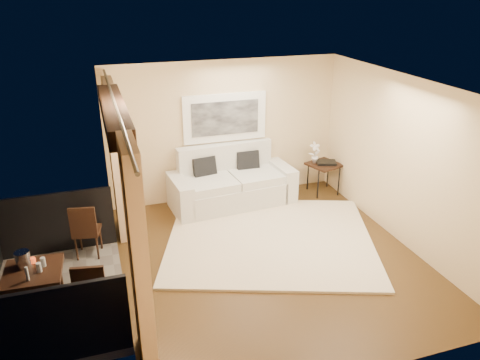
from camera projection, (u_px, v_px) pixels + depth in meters
floor at (270, 258)px, 7.33m from camera, size 5.00×5.00×0.00m
room_shell at (114, 112)px, 5.73m from camera, size 5.00×6.40×5.00m
balcony at (43, 288)px, 6.32m from camera, size 1.81×2.60×1.17m
curtains at (125, 199)px, 6.20m from camera, size 0.16×4.80×2.64m
artwork at (225, 118)px, 8.85m from camera, size 1.62×0.07×0.92m
rug at (270, 238)px, 7.85m from camera, size 4.16×3.89×0.04m
sofa at (231, 184)px, 9.01m from camera, size 2.41×1.20×1.12m
side_table at (324, 166)px, 9.40m from camera, size 0.73×0.73×0.63m
tray at (326, 162)px, 9.37m from camera, size 0.45×0.39×0.05m
orchid at (315, 153)px, 9.33m from camera, size 0.24×0.17×0.44m
bistro_table at (33, 276)px, 5.65m from camera, size 0.70×0.70×0.79m
balcony_chair_far at (85, 228)px, 7.15m from camera, size 0.46×0.46×0.91m
balcony_chair_near at (89, 298)px, 5.56m from camera, size 0.46×0.46×0.91m
ice_bucket at (23, 259)px, 5.67m from camera, size 0.18×0.18×0.20m
candle at (33, 260)px, 5.76m from camera, size 0.06×0.06×0.07m
vase at (27, 274)px, 5.40m from camera, size 0.04×0.04×0.18m
glass_a at (39, 267)px, 5.58m from camera, size 0.06×0.06×0.12m
glass_b at (43, 262)px, 5.69m from camera, size 0.06×0.06×0.12m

